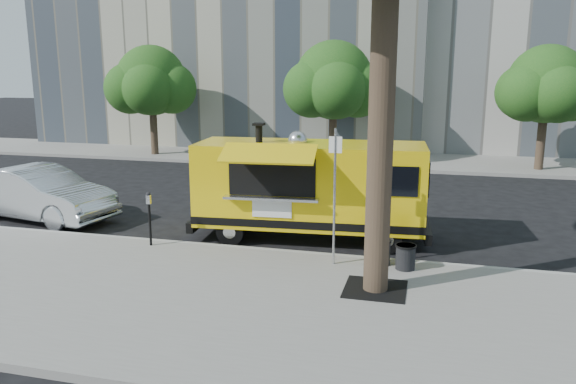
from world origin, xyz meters
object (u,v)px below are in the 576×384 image
Objects in this scene: sign_post at (335,189)px; trash_bin_right at (405,256)px; trash_bin_left at (380,251)px; far_tree_a at (151,81)px; far_tree_c at (546,85)px; food_truck at (309,187)px; parking_meter at (149,212)px; sedan at (40,194)px; far_tree_b at (334,80)px.

trash_bin_right is (1.55, 0.06, -1.41)m from sign_post.
trash_bin_right is at bearing -18.78° from trash_bin_left.
far_tree_a is 1.03× the size of far_tree_c.
far_tree_c is 0.84× the size of food_truck.
trash_bin_left is at bearing -46.76° from food_truck.
sedan reaches higher than parking_meter.
food_truck is at bearing -48.16° from far_tree_a.
sign_post reaches higher than trash_bin_right.
far_tree_b is at bearing 100.15° from sign_post.
far_tree_a is 12.41m from sedan.
food_truck reaches higher than sedan.
sedan is at bearing 167.25° from sign_post.
food_truck is at bearing 28.37° from parking_meter.
parking_meter is 5.58m from trash_bin_left.
sedan is (-8.07, -0.04, -0.62)m from food_truck.
sedan is (-4.55, 1.86, -0.20)m from parking_meter.
parking_meter is 0.21× the size of food_truck.
food_truck is at bearing 137.70° from trash_bin_left.
sign_post is at bearing -50.17° from far_tree_a.
parking_meter is at bearing 178.71° from trash_bin_right.
far_tree_b is 0.88× the size of food_truck.
far_tree_b is 15.15m from trash_bin_right.
food_truck is at bearing -122.26° from far_tree_c.
far_tree_a is 15.95m from food_truck.
sign_post is 4.64m from parking_meter.
far_tree_a is 18.00m from far_tree_c.
parking_meter is 4.92m from sedan.
far_tree_b is at bearing 2.54° from far_tree_a.
food_truck reaches higher than trash_bin_left.
far_tree_b is 10.18× the size of trash_bin_right.
far_tree_b is 14.17m from sedan.
far_tree_c reaches higher than trash_bin_right.
far_tree_c is 1.74× the size of sign_post.
food_truck is at bearing -82.87° from far_tree_b.
trash_bin_left is (5.55, 0.05, -0.53)m from parking_meter.
far_tree_a is 9.01m from far_tree_b.
far_tree_a is 0.86× the size of food_truck.
food_truck is (-1.03, 2.10, -0.44)m from sign_post.
food_truck is (3.52, 1.90, 0.42)m from parking_meter.
far_tree_a is 18.81m from trash_bin_left.
far_tree_a is 0.97× the size of far_tree_b.
sedan is (-15.55, -11.89, -2.94)m from far_tree_c.
food_truck reaches higher than parking_meter.
trash_bin_right is at bearing 2.32° from sign_post.
trash_bin_left is (2.03, -1.85, -0.96)m from food_truck.
food_truck is (1.52, -12.15, -2.43)m from far_tree_b.
trash_bin_left is at bearing -47.29° from far_tree_a.
sign_post reaches higher than sedan.
sedan is 10.84m from trash_bin_right.
far_tree_a is at bearing 22.57° from sedan.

